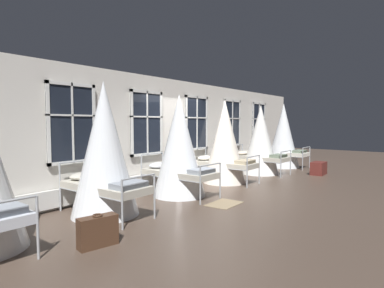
{
  "coord_description": "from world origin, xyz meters",
  "views": [
    {
      "loc": [
        -6.88,
        -4.84,
        1.77
      ],
      "look_at": [
        -0.52,
        0.19,
        1.23
      ],
      "focal_mm": 29.92,
      "sensor_mm": 36.0,
      "label": 1
    }
  ],
  "objects_px": {
    "cot_second": "(104,151)",
    "cot_fourth": "(225,143)",
    "cot_third": "(179,147)",
    "cot_fifth": "(260,141)",
    "cot_sixth": "(283,136)",
    "travel_trunk": "(319,168)",
    "suitcase_dark": "(98,231)"
  },
  "relations": [
    {
      "from": "cot_second",
      "to": "cot_fifth",
      "type": "height_order",
      "value": "cot_second"
    },
    {
      "from": "cot_fourth",
      "to": "cot_fifth",
      "type": "xyz_separation_m",
      "value": [
        2.14,
        -0.09,
        -0.03
      ]
    },
    {
      "from": "cot_second",
      "to": "cot_third",
      "type": "xyz_separation_m",
      "value": [
        2.13,
        -0.04,
        -0.06
      ]
    },
    {
      "from": "cot_second",
      "to": "cot_fifth",
      "type": "bearing_deg",
      "value": -91.71
    },
    {
      "from": "cot_third",
      "to": "cot_fifth",
      "type": "bearing_deg",
      "value": -89.68
    },
    {
      "from": "cot_third",
      "to": "suitcase_dark",
      "type": "xyz_separation_m",
      "value": [
        -3.17,
        -1.19,
        -0.96
      ]
    },
    {
      "from": "cot_fourth",
      "to": "cot_sixth",
      "type": "distance_m",
      "value": 4.21
    },
    {
      "from": "cot_second",
      "to": "cot_fifth",
      "type": "relative_size",
      "value": 1.07
    },
    {
      "from": "cot_sixth",
      "to": "cot_second",
      "type": "bearing_deg",
      "value": 90.45
    },
    {
      "from": "cot_fifth",
      "to": "cot_sixth",
      "type": "height_order",
      "value": "cot_sixth"
    },
    {
      "from": "travel_trunk",
      "to": "suitcase_dark",
      "type": "bearing_deg",
      "value": 176.51
    },
    {
      "from": "cot_second",
      "to": "cot_fourth",
      "type": "distance_m",
      "value": 4.27
    },
    {
      "from": "cot_third",
      "to": "suitcase_dark",
      "type": "height_order",
      "value": "cot_third"
    },
    {
      "from": "cot_third",
      "to": "cot_fifth",
      "type": "relative_size",
      "value": 1.02
    },
    {
      "from": "cot_second",
      "to": "suitcase_dark",
      "type": "height_order",
      "value": "cot_second"
    },
    {
      "from": "cot_sixth",
      "to": "travel_trunk",
      "type": "bearing_deg",
      "value": 149.11
    },
    {
      "from": "cot_second",
      "to": "cot_sixth",
      "type": "relative_size",
      "value": 1.01
    },
    {
      "from": "cot_second",
      "to": "cot_fourth",
      "type": "bearing_deg",
      "value": -90.78
    },
    {
      "from": "cot_fifth",
      "to": "travel_trunk",
      "type": "height_order",
      "value": "cot_fifth"
    },
    {
      "from": "cot_fifth",
      "to": "suitcase_dark",
      "type": "bearing_deg",
      "value": 100.37
    },
    {
      "from": "cot_second",
      "to": "travel_trunk",
      "type": "xyz_separation_m",
      "value": [
        7.43,
        -1.75,
        -1.02
      ]
    },
    {
      "from": "cot_fifth",
      "to": "travel_trunk",
      "type": "distance_m",
      "value": 2.17
    },
    {
      "from": "cot_third",
      "to": "cot_fourth",
      "type": "relative_size",
      "value": 1.0
    },
    {
      "from": "cot_fifth",
      "to": "cot_fourth",
      "type": "bearing_deg",
      "value": 89.02
    },
    {
      "from": "cot_fourth",
      "to": "cot_fifth",
      "type": "height_order",
      "value": "cot_fourth"
    },
    {
      "from": "cot_third",
      "to": "cot_sixth",
      "type": "height_order",
      "value": "cot_sixth"
    },
    {
      "from": "cot_second",
      "to": "suitcase_dark",
      "type": "distance_m",
      "value": 1.91
    },
    {
      "from": "cot_fourth",
      "to": "travel_trunk",
      "type": "bearing_deg",
      "value": -120.73
    },
    {
      "from": "cot_fourth",
      "to": "suitcase_dark",
      "type": "bearing_deg",
      "value": 101.76
    },
    {
      "from": "cot_fourth",
      "to": "suitcase_dark",
      "type": "xyz_separation_m",
      "value": [
        -5.31,
        -1.25,
        -0.96
      ]
    },
    {
      "from": "cot_third",
      "to": "cot_fourth",
      "type": "bearing_deg",
      "value": -87.54
    },
    {
      "from": "cot_second",
      "to": "suitcase_dark",
      "type": "bearing_deg",
      "value": 138.67
    }
  ]
}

